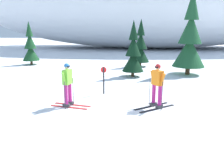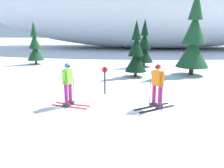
{
  "view_description": "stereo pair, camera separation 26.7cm",
  "coord_description": "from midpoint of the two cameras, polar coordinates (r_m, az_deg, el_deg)",
  "views": [
    {
      "loc": [
        1.05,
        -8.78,
        3.15
      ],
      "look_at": [
        0.38,
        0.22,
        0.95
      ],
      "focal_mm": 37.52,
      "sensor_mm": 36.0,
      "label": 1
    },
    {
      "loc": [
        1.31,
        -8.76,
        3.15
      ],
      "look_at": [
        0.38,
        0.22,
        0.95
      ],
      "focal_mm": 37.52,
      "sensor_mm": 36.0,
      "label": 2
    }
  ],
  "objects": [
    {
      "name": "trail_marker_post",
      "position": [
        11.17,
        -2.73,
        1.32
      ],
      "size": [
        0.28,
        0.07,
        1.33
      ],
      "color": "black",
      "rests_on": "ground"
    },
    {
      "name": "pine_tree_center_left",
      "position": [
        15.15,
        4.67,
        7.43
      ],
      "size": [
        1.39,
        1.39,
        3.6
      ],
      "color": "#47301E",
      "rests_on": "ground"
    },
    {
      "name": "skier_orange_jacket",
      "position": [
        9.36,
        10.12,
        -0.22
      ],
      "size": [
        1.67,
        1.38,
        1.77
      ],
      "color": "black",
      "rests_on": "ground"
    },
    {
      "name": "pine_tree_far_left",
      "position": [
        21.35,
        -19.63,
        8.55
      ],
      "size": [
        1.41,
        1.41,
        3.64
      ],
      "color": "#47301E",
      "rests_on": "ground"
    },
    {
      "name": "pine_tree_center_right",
      "position": [
        19.23,
        6.57,
        8.98
      ],
      "size": [
        1.47,
        1.47,
        3.81
      ],
      "color": "#47301E",
      "rests_on": "ground"
    },
    {
      "name": "pine_tree_far_right",
      "position": [
        16.53,
        18.01,
        10.13
      ],
      "size": [
        2.13,
        2.13,
        5.52
      ],
      "color": "#47301E",
      "rests_on": "ground"
    },
    {
      "name": "skier_lime_jacket",
      "position": [
        9.56,
        -11.54,
        -0.0
      ],
      "size": [
        1.66,
        0.81,
        1.77
      ],
      "color": "red",
      "rests_on": "ground"
    },
    {
      "name": "snow_ridge_background",
      "position": [
        37.04,
        8.83,
        18.59
      ],
      "size": [
        51.82,
        20.25,
        12.81
      ],
      "primitive_type": "ellipsoid",
      "color": "white",
      "rests_on": "ground"
    },
    {
      "name": "ground_plane",
      "position": [
        9.39,
        -3.26,
        -5.92
      ],
      "size": [
        120.0,
        120.0,
        0.0
      ],
      "primitive_type": "plane",
      "color": "white"
    }
  ]
}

